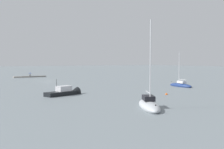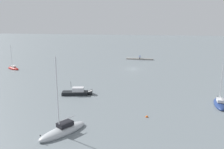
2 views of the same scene
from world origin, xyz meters
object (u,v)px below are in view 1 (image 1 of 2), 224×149
at_px(umbrella_open_navy, 30,73).
at_px(person_seated_grey_left, 30,75).
at_px(mooring_buoy_near, 166,94).
at_px(sailboat_grey_near, 149,105).
at_px(motorboat_black_near, 66,93).
at_px(sailboat_navy_mid, 181,85).

bearing_deg(umbrella_open_navy, person_seated_grey_left, -78.07).
relative_size(person_seated_grey_left, mooring_buoy_near, 1.65).
height_order(person_seated_grey_left, umbrella_open_navy, umbrella_open_navy).
distance_m(umbrella_open_navy, sailboat_grey_near, 72.76).
relative_size(motorboat_black_near, mooring_buoy_near, 15.97).
height_order(umbrella_open_navy, mooring_buoy_near, umbrella_open_navy).
relative_size(person_seated_grey_left, motorboat_black_near, 0.10).
distance_m(sailboat_grey_near, sailboat_navy_mid, 30.38).
xyz_separation_m(sailboat_navy_mid, mooring_buoy_near, (13.31, 9.15, -0.26)).
xyz_separation_m(person_seated_grey_left, mooring_buoy_near, (-8.64, 64.13, -0.70)).
distance_m(sailboat_grey_near, mooring_buoy_near, 14.24).
xyz_separation_m(person_seated_grey_left, sailboat_navy_mid, (-21.95, 54.99, -0.43)).
height_order(sailboat_grey_near, motorboat_black_near, sailboat_grey_near).
height_order(sailboat_grey_near, mooring_buoy_near, sailboat_grey_near).
height_order(person_seated_grey_left, mooring_buoy_near, person_seated_grey_left).
distance_m(sailboat_grey_near, motorboat_black_near, 18.60).
bearing_deg(person_seated_grey_left, motorboat_black_near, 93.26).
bearing_deg(person_seated_grey_left, sailboat_grey_near, 98.52).
relative_size(umbrella_open_navy, mooring_buoy_near, 3.22).
bearing_deg(sailboat_grey_near, mooring_buoy_near, -114.71).
height_order(person_seated_grey_left, sailboat_navy_mid, sailboat_navy_mid).
xyz_separation_m(sailboat_grey_near, motorboat_black_near, (4.39, -18.07, -0.00)).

